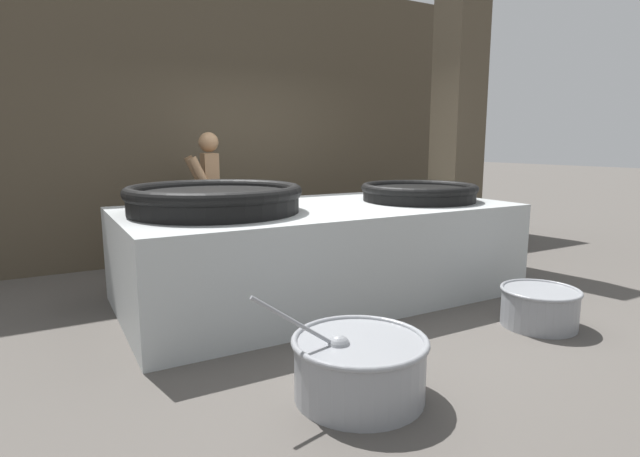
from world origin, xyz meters
TOP-DOWN VIEW (x-y plane):
  - ground_plane at (0.00, 0.00)m, footprint 60.00×60.00m
  - back_wall at (0.00, 2.32)m, footprint 8.99×0.24m
  - support_pillar at (2.33, 0.56)m, footprint 0.49×0.49m
  - hearth_platform at (0.00, 0.00)m, footprint 3.75×1.89m
  - giant_wok_near at (-1.04, 0.04)m, footprint 1.54×1.54m
  - giant_wok_far at (1.12, -0.14)m, footprint 1.22×1.22m
  - cook at (-0.65, 1.45)m, footprint 0.43×0.63m
  - prep_bowl_vegetables at (-0.80, -1.89)m, footprint 1.06×0.82m
  - prep_bowl_meat at (1.17, -1.64)m, footprint 0.64×0.64m

SIDE VIEW (x-z plane):
  - ground_plane at x=0.00m, z-range 0.00..0.00m
  - prep_bowl_meat at x=1.17m, z-range 0.02..0.34m
  - prep_bowl_vegetables at x=-0.80m, z-range -0.14..0.56m
  - hearth_platform at x=0.00m, z-range 0.00..0.90m
  - cook at x=-0.65m, z-range 0.07..1.70m
  - giant_wok_far at x=1.12m, z-range 0.91..1.09m
  - giant_wok_near at x=-1.04m, z-range 0.91..1.15m
  - back_wall at x=0.00m, z-range 0.00..3.67m
  - support_pillar at x=2.33m, z-range 0.00..3.67m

